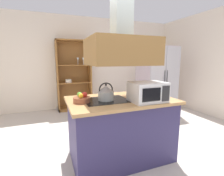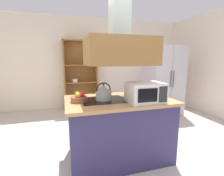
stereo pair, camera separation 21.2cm
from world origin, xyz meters
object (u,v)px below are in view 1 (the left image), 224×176
at_px(dish_cabinet, 74,79).
at_px(kettle, 106,93).
at_px(wine_glass_on_counter, 162,87).
at_px(refrigerator, 156,80).
at_px(microwave, 148,92).
at_px(fruit_bowl, 82,99).
at_px(cutting_board, 142,94).

height_order(dish_cabinet, kettle, dish_cabinet).
height_order(dish_cabinet, wine_glass_on_counter, dish_cabinet).
relative_size(refrigerator, dish_cabinet, 0.90).
bearing_deg(microwave, fruit_bowl, 162.40).
bearing_deg(kettle, wine_glass_on_counter, -5.73).
bearing_deg(dish_cabinet, cutting_board, -74.27).
xyz_separation_m(refrigerator, fruit_bowl, (-2.37, -1.65, 0.05)).
distance_m(kettle, microwave, 0.56).
height_order(dish_cabinet, fruit_bowl, dish_cabinet).
distance_m(dish_cabinet, kettle, 2.75).
height_order(kettle, wine_glass_on_counter, kettle).
xyz_separation_m(wine_glass_on_counter, fruit_bowl, (-1.21, 0.09, -0.10)).
relative_size(dish_cabinet, fruit_bowl, 9.15).
relative_size(cutting_board, microwave, 0.74).
height_order(refrigerator, kettle, refrigerator).
xyz_separation_m(dish_cabinet, microwave, (0.54, -3.01, 0.14)).
relative_size(kettle, wine_glass_on_counter, 1.18).
height_order(microwave, wine_glass_on_counter, microwave).
xyz_separation_m(refrigerator, dish_cabinet, (-2.08, 1.10, -0.01)).
xyz_separation_m(refrigerator, wine_glass_on_counter, (-1.16, -1.73, 0.15)).
xyz_separation_m(dish_cabinet, kettle, (0.05, -2.75, 0.11)).
bearing_deg(microwave, dish_cabinet, 100.21).
distance_m(microwave, wine_glass_on_counter, 0.41).
xyz_separation_m(microwave, fruit_bowl, (-0.83, 0.26, -0.08)).
height_order(cutting_board, fruit_bowl, fruit_bowl).
height_order(refrigerator, cutting_board, refrigerator).
bearing_deg(fruit_bowl, kettle, 0.07).
distance_m(kettle, cutting_board, 0.71).
relative_size(refrigerator, fruit_bowl, 8.24).
xyz_separation_m(kettle, wine_glass_on_counter, (0.87, -0.09, 0.05)).
distance_m(dish_cabinet, wine_glass_on_counter, 2.98).
relative_size(cutting_board, wine_glass_on_counter, 1.65).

